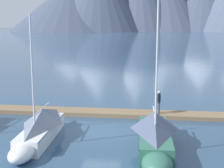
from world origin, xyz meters
The scene contains 6 objects.
ground_plane centered at (0.00, 0.00, 0.00)m, with size 700.00×700.00×0.00m, color #2D4C6B.
mountain_west_summit centered at (-58.62, 225.83, 19.06)m, with size 90.27×90.27×37.02m.
dock centered at (0.00, 4.00, 0.14)m, with size 23.96×1.86×0.30m.
sailboat_second_berth centered at (-3.25, -2.06, 0.83)m, with size 1.82×7.14×7.36m.
sailboat_mid_dock_port centered at (3.46, -2.74, 0.95)m, with size 2.13×7.16×8.41m.
person_on_dock centered at (3.74, 3.83, 1.26)m, with size 0.23×0.59×1.69m.
Camera 1 is at (3.37, -20.13, 6.94)m, focal length 53.53 mm.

